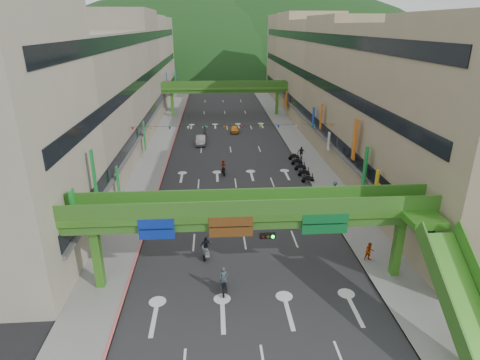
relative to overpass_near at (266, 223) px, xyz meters
The scene contains 23 objects.
ground 7.55m from the overpass_near, 99.84° to the right, with size 320.00×320.00×0.00m, color black.
road_slab 44.93m from the overpass_near, 91.20° to the left, with size 18.00×140.00×0.02m, color #28282B.
sidewalk_left 46.47m from the overpass_near, 104.97° to the left, with size 4.00×140.00×0.15m, color gray.
sidewalk_right 46.03m from the overpass_near, 77.29° to the left, with size 4.00×140.00×0.15m, color gray.
curb_left 46.02m from the overpass_near, 102.67° to the left, with size 0.20×140.00×0.18m, color #CC5959.
curb_right 45.65m from the overpass_near, 79.63° to the left, with size 0.20×140.00×0.18m, color gray.
building_row_left 49.02m from the overpass_near, 114.00° to the left, with size 12.80×95.00×19.00m.
building_row_right 48.30m from the overpass_near, 68.03° to the left, with size 12.80×95.00×19.00m.
overpass_near is the anchor object (origin of this frame).
overpass_far 59.63m from the overpass_near, 90.90° to the left, with size 28.00×2.20×7.10m.
hill_left 155.52m from the overpass_near, 95.88° to the left, with size 168.00×140.00×112.00m, color #1C4419.
hill_right 176.35m from the overpass_near, 82.15° to the left, with size 208.00×176.00×128.00m, color #1C4419.
bunting_string 24.65m from the overpass_near, 92.17° to the left, with size 26.00×0.36×0.47m.
scooter_rider_near 5.22m from the overpass_near, 168.18° to the right, with size 0.66×1.60×2.08m.
scooter_rider_mid 24.10m from the overpass_near, 95.61° to the left, with size 0.88×1.59×1.98m.
scooter_rider_left 7.34m from the overpass_near, 136.37° to the left, with size 0.98×1.58×1.91m.
scooter_rider_far 42.33m from the overpass_near, 96.81° to the left, with size 1.02×1.58×2.21m.
parked_scooter_row 26.27m from the overpass_near, 72.27° to the left, with size 1.60×9.35×1.08m.
car_silver 38.62m from the overpass_near, 98.30° to the left, with size 1.52×4.35×1.43m, color #98989E.
car_yellow 45.56m from the overpass_near, 89.65° to the left, with size 1.51×3.74×1.28m, color orange.
pedestrian_red 10.25m from the overpass_near, 16.45° to the left, with size 0.76×0.59×1.56m, color #BF3907.
pedestrian_dark 30.65m from the overpass_near, 73.01° to the left, with size 1.06×0.44×1.81m, color black.
pedestrian_blue 19.28m from the overpass_near, 58.15° to the left, with size 0.73×0.47×1.56m, color #3D5364.
Camera 1 is at (-2.50, -19.24, 18.00)m, focal length 30.00 mm.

